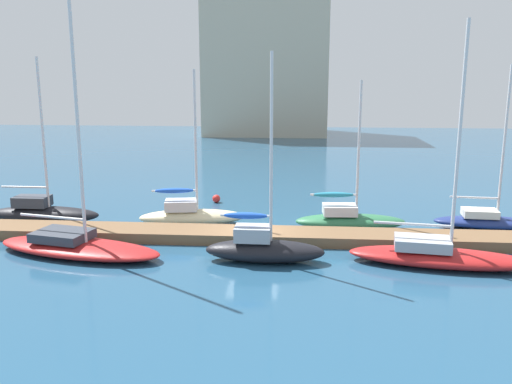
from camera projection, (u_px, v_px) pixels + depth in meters
name	position (u px, v px, depth m)	size (l,w,h in m)	color
ground_plane	(253.00, 241.00, 26.29)	(120.00, 120.00, 0.00)	navy
dock_pier	(253.00, 235.00, 26.24)	(29.13, 2.09, 0.52)	brown
sailboat_0	(43.00, 212.00, 29.47)	(6.17, 1.68, 8.86)	black
sailboat_1	(77.00, 244.00, 24.13)	(8.38, 4.21, 12.64)	#B21E1E
sailboat_2	(190.00, 214.00, 28.97)	(5.86, 2.55, 8.22)	beige
sailboat_3	(263.00, 247.00, 23.20)	(5.18, 1.67, 8.87)	black
sailboat_4	(349.00, 219.00, 28.20)	(5.84, 2.10, 7.69)	#2D7047
sailboat_5	(438.00, 254.00, 22.72)	(7.85, 3.18, 10.07)	#B21E1E
sailboat_6	(490.00, 220.00, 28.33)	(5.94, 2.11, 8.45)	navy
mooring_buoy_red	(216.00, 199.00, 34.13)	(0.50, 0.50, 0.50)	red
harbor_building_distant	(267.00, 61.00, 73.08)	(16.33, 11.40, 19.71)	#BCB299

